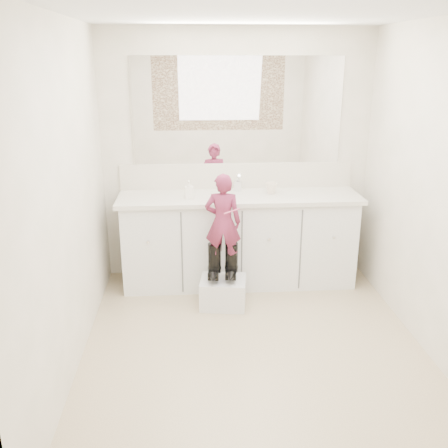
{
  "coord_description": "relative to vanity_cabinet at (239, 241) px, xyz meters",
  "views": [
    {
      "loc": [
        -0.46,
        -3.3,
        2.13
      ],
      "look_at": [
        -0.18,
        0.74,
        0.76
      ],
      "focal_mm": 40.0,
      "sensor_mm": 36.0,
      "label": 1
    }
  ],
  "objects": [
    {
      "name": "countertop",
      "position": [
        0.0,
        -0.01,
        0.45
      ],
      "size": [
        2.28,
        0.58,
        0.04
      ],
      "primitive_type": "cube",
      "color": "beige",
      "rests_on": "vanity_cabinet"
    },
    {
      "name": "mirror",
      "position": [
        0.0,
        0.26,
        1.22
      ],
      "size": [
        2.0,
        0.02,
        1.0
      ],
      "primitive_type": "cube",
      "color": "white",
      "rests_on": "wall_back"
    },
    {
      "name": "dot_panel",
      "position": [
        0.0,
        -2.71,
        1.22
      ],
      "size": [
        2.0,
        0.01,
        1.2
      ],
      "primitive_type": "cube",
      "color": "#472819",
      "rests_on": "wall_front"
    },
    {
      "name": "wall_front",
      "position": [
        0.0,
        -2.73,
        0.77
      ],
      "size": [
        2.6,
        0.0,
        2.6
      ],
      "primitive_type": "plane",
      "rotation": [
        -1.57,
        0.0,
        0.0
      ],
      "color": "beige",
      "rests_on": "floor"
    },
    {
      "name": "soap_bottle",
      "position": [
        -0.47,
        -0.08,
        0.55
      ],
      "size": [
        0.08,
        0.08,
        0.17
      ],
      "primitive_type": "imported",
      "rotation": [
        0.0,
        0.0,
        0.12
      ],
      "color": "white",
      "rests_on": "countertop"
    },
    {
      "name": "backsplash",
      "position": [
        0.0,
        0.26,
        0.59
      ],
      "size": [
        2.28,
        0.03,
        0.25
      ],
      "primitive_type": "cube",
      "color": "beige",
      "rests_on": "countertop"
    },
    {
      "name": "cup",
      "position": [
        0.31,
        0.03,
        0.52
      ],
      "size": [
        0.13,
        0.13,
        0.1
      ],
      "primitive_type": "imported",
      "rotation": [
        0.0,
        0.0,
        0.18
      ],
      "color": "beige",
      "rests_on": "countertop"
    },
    {
      "name": "toothbrush",
      "position": [
        -0.12,
        -0.56,
        0.48
      ],
      "size": [
        0.14,
        0.03,
        0.06
      ],
      "primitive_type": "cylinder",
      "rotation": [
        0.0,
        1.22,
        -0.14
      ],
      "color": "#E75A84",
      "rests_on": "toddler"
    },
    {
      "name": "wall_right",
      "position": [
        1.3,
        -1.23,
        0.78
      ],
      "size": [
        0.0,
        3.0,
        3.0
      ],
      "primitive_type": "plane",
      "rotation": [
        1.57,
        0.0,
        -1.57
      ],
      "color": "beige",
      "rests_on": "floor"
    },
    {
      "name": "faucet",
      "position": [
        0.0,
        0.15,
        0.52
      ],
      "size": [
        0.08,
        0.08,
        0.1
      ],
      "primitive_type": "cylinder",
      "color": "silver",
      "rests_on": "countertop"
    },
    {
      "name": "boot_left",
      "position": [
        -0.26,
        -0.48,
        -0.01
      ],
      "size": [
        0.15,
        0.24,
        0.33
      ],
      "primitive_type": null,
      "rotation": [
        0.0,
        0.0,
        -0.14
      ],
      "color": "black",
      "rests_on": "step_stool"
    },
    {
      "name": "wall_back",
      "position": [
        0.0,
        0.27,
        0.77
      ],
      "size": [
        2.6,
        0.0,
        2.6
      ],
      "primitive_type": "plane",
      "rotation": [
        1.57,
        0.0,
        0.0
      ],
      "color": "beige",
      "rests_on": "floor"
    },
    {
      "name": "vanity_cabinet",
      "position": [
        0.0,
        0.0,
        0.0
      ],
      "size": [
        2.2,
        0.55,
        0.85
      ],
      "primitive_type": "cube",
      "color": "silver",
      "rests_on": "floor"
    },
    {
      "name": "toddler",
      "position": [
        -0.19,
        -0.48,
        0.36
      ],
      "size": [
        0.34,
        0.25,
        0.86
      ],
      "primitive_type": "imported",
      "rotation": [
        0.0,
        0.0,
        3.0
      ],
      "color": "#B23667",
      "rests_on": "step_stool"
    },
    {
      "name": "boot_right",
      "position": [
        -0.11,
        -0.48,
        -0.01
      ],
      "size": [
        0.15,
        0.24,
        0.33
      ],
      "primitive_type": null,
      "rotation": [
        0.0,
        0.0,
        -0.14
      ],
      "color": "black",
      "rests_on": "step_stool"
    },
    {
      "name": "ceiling",
      "position": [
        0.0,
        -1.23,
        1.97
      ],
      "size": [
        3.0,
        3.0,
        0.0
      ],
      "primitive_type": "plane",
      "rotation": [
        3.14,
        0.0,
        0.0
      ],
      "color": "white",
      "rests_on": "wall_back"
    },
    {
      "name": "floor",
      "position": [
        0.0,
        -1.23,
        -0.42
      ],
      "size": [
        3.0,
        3.0,
        0.0
      ],
      "primitive_type": "plane",
      "color": "#977F62",
      "rests_on": "ground"
    },
    {
      "name": "step_stool",
      "position": [
        -0.19,
        -0.5,
        -0.3
      ],
      "size": [
        0.44,
        0.38,
        0.25
      ],
      "primitive_type": "cube",
      "rotation": [
        0.0,
        0.0,
        -0.14
      ],
      "color": "silver",
      "rests_on": "floor"
    },
    {
      "name": "wall_left",
      "position": [
        -1.3,
        -1.23,
        0.78
      ],
      "size": [
        0.0,
        3.0,
        3.0
      ],
      "primitive_type": "plane",
      "rotation": [
        1.57,
        0.0,
        1.57
      ],
      "color": "beige",
      "rests_on": "floor"
    }
  ]
}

